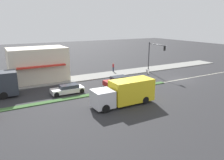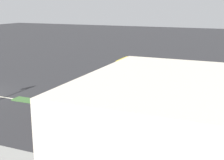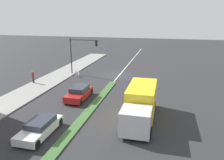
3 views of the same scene
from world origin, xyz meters
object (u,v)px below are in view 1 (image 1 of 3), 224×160
object	(u,v)px
hatchback_red	(118,81)
traffic_signal_main	(154,52)
pedestrian	(113,67)
van_white	(68,89)
delivery_truck	(125,92)
warning_aframe_sign	(148,72)

from	to	relation	value
hatchback_red	traffic_signal_main	bearing A→B (deg)	-68.73
traffic_signal_main	pedestrian	world-z (taller)	traffic_signal_main
van_white	hatchback_red	size ratio (longest dim) A/B	1.00
hatchback_red	van_white	bearing A→B (deg)	90.00
traffic_signal_main	delivery_truck	size ratio (longest dim) A/B	0.75
pedestrian	van_white	world-z (taller)	pedestrian
warning_aframe_sign	hatchback_red	bearing A→B (deg)	113.88
delivery_truck	pedestrian	bearing A→B (deg)	-25.06
warning_aframe_sign	van_white	bearing A→B (deg)	103.09
van_white	delivery_truck	bearing A→B (deg)	-147.58
van_white	warning_aframe_sign	bearing A→B (deg)	-76.91
pedestrian	hatchback_red	world-z (taller)	pedestrian
pedestrian	delivery_truck	xyz separation A→B (m)	(-15.49, 7.24, 0.46)
warning_aframe_sign	van_white	world-z (taller)	van_white
pedestrian	warning_aframe_sign	xyz separation A→B (m)	(-4.40, -4.90, -0.58)
traffic_signal_main	delivery_truck	xyz separation A→B (m)	(-11.12, 13.45, -2.43)
pedestrian	hatchback_red	distance (m)	9.15
pedestrian	delivery_truck	distance (m)	17.10
traffic_signal_main	van_white	world-z (taller)	traffic_signal_main
pedestrian	warning_aframe_sign	size ratio (longest dim) A/B	2.00
pedestrian	hatchback_red	bearing A→B (deg)	154.94
delivery_truck	warning_aframe_sign	bearing A→B (deg)	-47.61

